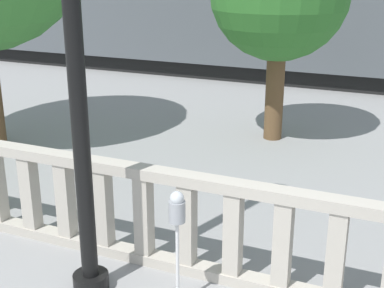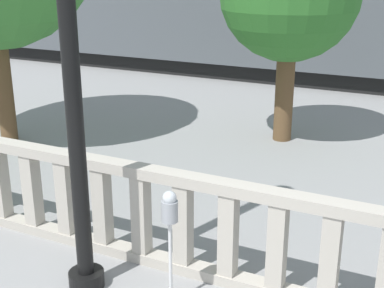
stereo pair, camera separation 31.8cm
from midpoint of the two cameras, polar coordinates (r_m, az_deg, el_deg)
balustrade at (r=6.40m, az=5.57°, el=-9.98°), size 17.27×0.24×1.34m
parking_meter at (r=5.85m, az=-3.18°, el=-7.54°), size 0.18×0.18×1.43m
train_near at (r=17.98m, az=10.65°, el=12.22°), size 27.32×2.74×3.94m
train_far at (r=28.35m, az=6.16°, el=15.01°), size 19.61×3.08×4.15m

